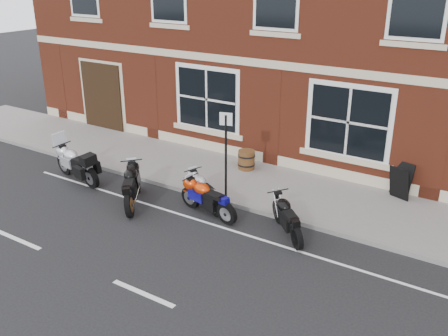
{
  "coord_description": "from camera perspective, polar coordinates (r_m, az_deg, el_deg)",
  "views": [
    {
      "loc": [
        5.94,
        -9.26,
        6.23
      ],
      "look_at": [
        -0.96,
        1.6,
        0.98
      ],
      "focal_mm": 40.0,
      "sensor_mm": 36.0,
      "label": 1
    }
  ],
  "objects": [
    {
      "name": "barrel_planter",
      "position": [
        16.02,
        2.58,
        0.95
      ],
      "size": [
        0.56,
        0.56,
        0.62
      ],
      "color": "#4D3114",
      "rests_on": "sidewalk"
    },
    {
      "name": "moto_sport_silver",
      "position": [
        13.78,
        -2.25,
        -2.44
      ],
      "size": [
        1.69,
        1.04,
        0.85
      ],
      "rotation": [
        0.0,
        0.0,
        1.05
      ],
      "color": "black",
      "rests_on": "ground"
    },
    {
      "name": "parking_sign",
      "position": [
        13.6,
        0.22,
        2.09
      ],
      "size": [
        0.34,
        0.13,
        2.48
      ],
      "rotation": [
        0.0,
        0.0,
        0.3
      ],
      "color": "black",
      "rests_on": "sidewalk"
    },
    {
      "name": "ground",
      "position": [
        12.64,
        -0.2,
        -7.34
      ],
      "size": [
        80.0,
        80.0,
        0.0
      ],
      "primitive_type": "plane",
      "color": "black",
      "rests_on": "ground"
    },
    {
      "name": "moto_sport_black",
      "position": [
        14.08,
        -10.29,
        -1.9
      ],
      "size": [
        1.36,
        1.87,
        0.98
      ],
      "rotation": [
        0.0,
        0.0,
        0.61
      ],
      "color": "black",
      "rests_on": "ground"
    },
    {
      "name": "sidewalk",
      "position": [
        14.95,
        6.01,
        -2.31
      ],
      "size": [
        30.0,
        3.0,
        0.12
      ],
      "primitive_type": "cube",
      "color": "slate",
      "rests_on": "ground"
    },
    {
      "name": "moto_touring_silver",
      "position": [
        16.02,
        -16.5,
        0.62
      ],
      "size": [
        2.17,
        0.66,
        1.44
      ],
      "rotation": [
        0.0,
        0.0,
        1.37
      ],
      "color": "black",
      "rests_on": "ground"
    },
    {
      "name": "kerb",
      "position": [
        13.68,
        3.01,
        -4.63
      ],
      "size": [
        30.0,
        0.16,
        0.12
      ],
      "primitive_type": "cube",
      "color": "slate",
      "rests_on": "ground"
    },
    {
      "name": "a_board_sign",
      "position": [
        14.83,
        19.53,
        -1.43
      ],
      "size": [
        0.68,
        0.56,
        0.98
      ],
      "primitive_type": null,
      "rotation": [
        0.0,
        0.0,
        -0.33
      ],
      "color": "black",
      "rests_on": "sidewalk"
    },
    {
      "name": "moto_naked_black",
      "position": [
        12.43,
        7.34,
        -5.42
      ],
      "size": [
        1.48,
        1.46,
        0.88
      ],
      "rotation": [
        0.0,
        0.0,
        0.79
      ],
      "color": "black",
      "rests_on": "ground"
    },
    {
      "name": "moto_sport_red",
      "position": [
        13.26,
        -1.86,
        -3.34
      ],
      "size": [
        1.98,
        0.53,
        0.9
      ],
      "rotation": [
        0.0,
        0.0,
        1.36
      ],
      "color": "black",
      "rests_on": "ground"
    }
  ]
}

